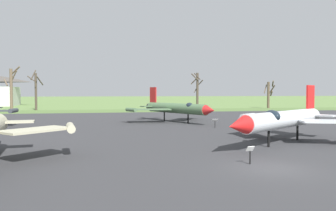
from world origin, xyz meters
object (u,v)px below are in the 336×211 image
(jet_fighter_front_right, at_px, (176,108))
(jet_fighter_rear_left, at_px, (283,119))
(info_placard_front_right, at_px, (215,122))
(info_placard_rear_left, at_px, (250,154))

(jet_fighter_front_right, xyz_separation_m, jet_fighter_rear_left, (4.14, -19.59, 0.02))
(info_placard_front_right, relative_size, info_placard_rear_left, 0.96)
(info_placard_front_right, height_order, jet_fighter_rear_left, jet_fighter_rear_left)
(jet_fighter_front_right, relative_size, info_placard_rear_left, 12.04)
(jet_fighter_front_right, relative_size, info_placard_front_right, 12.56)
(jet_fighter_rear_left, bearing_deg, jet_fighter_front_right, 101.93)
(info_placard_rear_left, bearing_deg, info_placard_front_right, 77.05)
(jet_fighter_rear_left, xyz_separation_m, info_placard_rear_left, (-5.64, -6.52, -1.30))
(jet_fighter_front_right, xyz_separation_m, info_placard_rear_left, (-1.50, -26.12, -1.28))
(info_placard_front_right, relative_size, jet_fighter_rear_left, 0.08)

